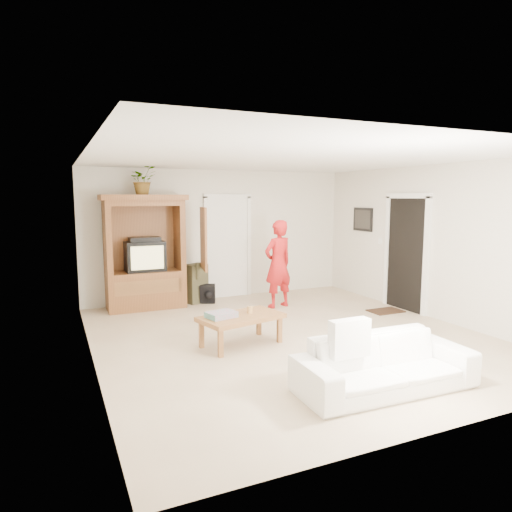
% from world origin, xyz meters
% --- Properties ---
extents(floor, '(6.00, 6.00, 0.00)m').
position_xyz_m(floor, '(0.00, 0.00, 0.00)').
color(floor, tan).
rests_on(floor, ground).
extents(ceiling, '(6.00, 6.00, 0.00)m').
position_xyz_m(ceiling, '(0.00, 0.00, 2.60)').
color(ceiling, white).
rests_on(ceiling, floor).
extents(wall_back, '(5.50, 0.00, 5.50)m').
position_xyz_m(wall_back, '(0.00, 3.00, 1.30)').
color(wall_back, silver).
rests_on(wall_back, floor).
extents(wall_front, '(5.50, 0.00, 5.50)m').
position_xyz_m(wall_front, '(0.00, -3.00, 1.30)').
color(wall_front, silver).
rests_on(wall_front, floor).
extents(wall_left, '(0.00, 6.00, 6.00)m').
position_xyz_m(wall_left, '(-2.75, 0.00, 1.30)').
color(wall_left, silver).
rests_on(wall_left, floor).
extents(wall_right, '(0.00, 6.00, 6.00)m').
position_xyz_m(wall_right, '(2.75, 0.00, 1.30)').
color(wall_right, silver).
rests_on(wall_right, floor).
extents(armoire, '(1.82, 1.14, 2.10)m').
position_xyz_m(armoire, '(-1.58, 2.66, 0.91)').
color(armoire, brown).
rests_on(armoire, floor).
extents(door_back, '(0.85, 0.05, 2.04)m').
position_xyz_m(door_back, '(0.15, 2.97, 1.02)').
color(door_back, white).
rests_on(door_back, floor).
extents(doorway_right, '(0.05, 0.90, 2.04)m').
position_xyz_m(doorway_right, '(2.73, 0.60, 1.02)').
color(doorway_right, black).
rests_on(doorway_right, floor).
extents(framed_picture, '(0.03, 0.60, 0.48)m').
position_xyz_m(framed_picture, '(2.73, 1.90, 1.60)').
color(framed_picture, black).
rests_on(framed_picture, wall_right).
extents(doormat, '(0.60, 0.40, 0.02)m').
position_xyz_m(doormat, '(2.30, 0.60, 0.01)').
color(doormat, '#382316').
rests_on(doormat, floor).
extents(plant, '(0.55, 0.50, 0.53)m').
position_xyz_m(plant, '(-1.60, 2.63, 2.36)').
color(plant, '#4C7238').
rests_on(plant, armoire).
extents(man, '(0.67, 0.51, 1.64)m').
position_xyz_m(man, '(0.68, 1.72, 0.82)').
color(man, red).
rests_on(man, floor).
extents(sofa, '(1.98, 0.83, 0.57)m').
position_xyz_m(sofa, '(0.04, -2.08, 0.29)').
color(sofa, white).
rests_on(sofa, floor).
extents(coffee_table, '(1.26, 0.87, 0.43)m').
position_xyz_m(coffee_table, '(-0.80, -0.07, 0.37)').
color(coffee_table, '#945D33').
rests_on(coffee_table, floor).
extents(towel, '(0.44, 0.36, 0.08)m').
position_xyz_m(towel, '(-1.09, -0.07, 0.47)').
color(towel, '#D54778').
rests_on(towel, coffee_table).
extents(candle, '(0.08, 0.08, 0.10)m').
position_xyz_m(candle, '(-0.65, -0.02, 0.48)').
color(candle, tan).
rests_on(candle, coffee_table).
extents(backpack_black, '(0.33, 0.27, 0.36)m').
position_xyz_m(backpack_black, '(-0.44, 2.54, 0.18)').
color(backpack_black, black).
rests_on(backpack_black, floor).
extents(backpack_olive, '(0.48, 0.42, 0.76)m').
position_xyz_m(backpack_olive, '(-0.62, 2.71, 0.38)').
color(backpack_olive, '#47442B').
rests_on(backpack_olive, floor).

